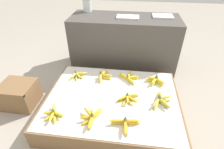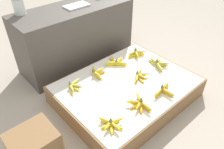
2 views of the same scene
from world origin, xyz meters
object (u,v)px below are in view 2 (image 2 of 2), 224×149
Objects in this scene: banana_bunch_back_left at (73,86)px; banana_bunch_back_midright at (116,62)px; wooden_crate at (34,146)px; banana_bunch_middle_midright at (140,75)px; banana_bunch_back_midleft at (97,72)px; glass_jar at (19,6)px; banana_bunch_middle_right at (158,63)px; foam_tray_white at (77,6)px; banana_bunch_front_left at (111,124)px; banana_bunch_back_right at (136,53)px; banana_bunch_front_midleft at (140,103)px; banana_bunch_front_midright at (164,90)px.

banana_bunch_back_left and banana_bunch_back_midright have the same top height.
wooden_crate is 1.48× the size of banana_bunch_middle_midright.
glass_jar is (-0.34, 0.79, 0.56)m from banana_bunch_back_midleft.
foam_tray_white is at bearing 113.15° from banana_bunch_middle_right.
banana_bunch_back_right is (0.91, 0.59, 0.01)m from banana_bunch_front_left.
banana_bunch_back_left is 0.87m from banana_bunch_back_right.
glass_jar reaches higher than banana_bunch_back_right.
banana_bunch_middle_midright is 0.41m from banana_bunch_back_right.
banana_bunch_front_midleft is at bearing -134.72° from banana_bunch_back_right.
banana_bunch_middle_right is 0.95m from banana_bunch_back_left.
banana_bunch_front_midright is (0.29, -0.03, 0.00)m from banana_bunch_front_midleft.
wooden_crate is 1.19m from banana_bunch_back_midright.
banana_bunch_middle_midright is at bearing -131.68° from banana_bunch_back_right.
glass_jar is at bearing 64.74° from wooden_crate.
wooden_crate is 1.58× the size of banana_bunch_back_right.
banana_bunch_back_left is 1.09× the size of glass_jar.
banana_bunch_front_midright reaches higher than banana_bunch_middle_midright.
wooden_crate is at bearing 150.79° from banana_bunch_front_left.
wooden_crate is at bearing -140.00° from foam_tray_white.
banana_bunch_middle_right reaches higher than banana_bunch_front_left.
banana_bunch_middle_midright is at bearing -84.94° from foam_tray_white.
banana_bunch_back_right is (0.87, 0.00, 0.01)m from banana_bunch_back_left.
foam_tray_white is at bearing 79.56° from banana_bunch_front_midleft.
banana_bunch_front_midleft is 0.65m from banana_bunch_back_left.
banana_bunch_middle_right is at bearing -27.95° from banana_bunch_back_midleft.
wooden_crate is 1.48× the size of banana_bunch_back_midleft.
foam_tray_white is at bearing 40.00° from wooden_crate.
banana_bunch_back_midright is at bearing 64.88° from banana_bunch_front_midleft.
banana_bunch_back_midright is at bearing 134.41° from banana_bunch_middle_right.
banana_bunch_back_right is at bearing 11.56° from wooden_crate.
banana_bunch_middle_right reaches higher than banana_bunch_middle_midright.
glass_jar is (-0.63, 1.43, 0.56)m from banana_bunch_front_midright.
banana_bunch_back_midright is 1.15m from glass_jar.
wooden_crate is 1.82× the size of banana_bunch_back_left.
banana_bunch_middle_midright is 1.04m from foam_tray_white.
wooden_crate is 1.60× the size of banana_bunch_front_left.
banana_bunch_front_midleft is 0.92× the size of banana_bunch_front_midright.
glass_jar reaches higher than banana_bunch_back_left.
banana_bunch_back_midleft reaches higher than banana_bunch_back_midright.
wooden_crate is at bearing -152.68° from banana_bunch_back_left.
banana_bunch_middle_right is (0.94, 0.29, 0.00)m from banana_bunch_front_left.
banana_bunch_back_midright is at bearing 15.72° from wooden_crate.
banana_bunch_back_midleft is at bearing 178.09° from banana_bunch_back_right.
banana_bunch_back_midright is at bearing 3.15° from banana_bunch_back_left.
banana_bunch_back_left is at bearing -176.85° from banana_bunch_back_midright.
wooden_crate is at bearing 161.32° from banana_bunch_front_midleft.
banana_bunch_front_midright is 0.70m from banana_bunch_back_midleft.
wooden_crate is at bearing 179.71° from banana_bunch_middle_right.
glass_jar is (0.52, 1.10, 0.67)m from wooden_crate.
glass_jar is 0.59m from foam_tray_white.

